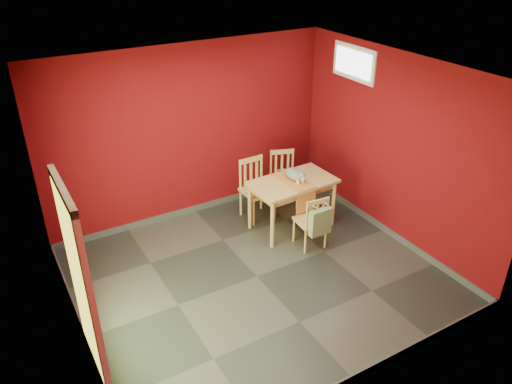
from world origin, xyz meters
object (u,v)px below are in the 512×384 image
chair_far_left (256,188)px  chair_near (312,221)px  picture_frame (322,182)px  dining_table (293,187)px  chair_far_right (283,178)px  tote_bag (320,222)px  cat (294,172)px

chair_far_left → chair_near: chair_far_left is taller
chair_near → picture_frame: (1.15, 1.26, -0.24)m
dining_table → chair_far_left: (-0.31, 0.55, -0.19)m
dining_table → chair_far_right: size_ratio=1.39×
chair_far_right → tote_bag: (-0.35, -1.46, 0.05)m
chair_far_right → cat: (-0.23, -0.62, 0.42)m
chair_far_right → chair_far_left: bearing=-168.9°
chair_near → picture_frame: chair_near is taller
chair_far_left → chair_near: bearing=-77.3°
chair_far_left → cat: size_ratio=2.24×
dining_table → cat: 0.22m
tote_bag → dining_table: bearing=85.1°
chair_far_right → picture_frame: 0.86m
dining_table → cat: bearing=43.2°
chair_far_left → picture_frame: bearing=5.1°
cat → dining_table: bearing=-129.4°
dining_table → cat: size_ratio=2.97×
cat → chair_far_right: bearing=77.2°
dining_table → tote_bag: size_ratio=2.80×
chair_far_right → cat: cat is taller
tote_bag → cat: 0.93m
tote_bag → picture_frame: 1.90m
chair_near → cat: (0.11, 0.64, 0.47)m
chair_near → tote_bag: size_ratio=1.82×
chair_far_left → chair_near: size_ratio=1.16×
chair_far_left → cat: cat is taller
cat → chair_far_left: bearing=133.4°
dining_table → chair_far_left: bearing=119.7°
dining_table → chair_near: size_ratio=1.54×
dining_table → chair_far_right: bearing=67.3°
chair_far_left → picture_frame: size_ratio=2.55×
chair_far_right → picture_frame: chair_far_right is taller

